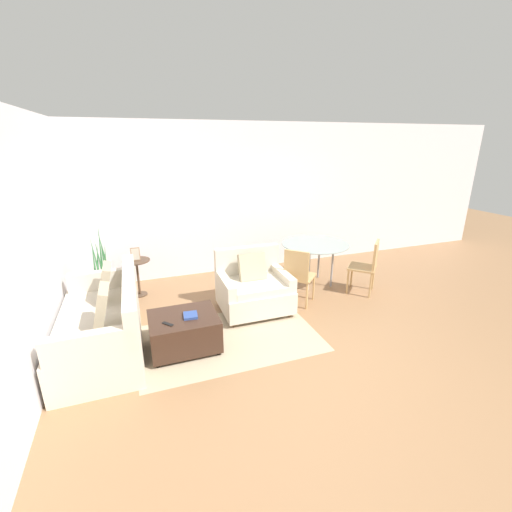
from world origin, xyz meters
name	(u,v)px	position (x,y,z in m)	size (l,w,h in m)	color
ground_plane	(318,361)	(0.00, 0.00, 0.00)	(20.00, 20.00, 0.00)	#936B47
wall_back	(235,199)	(0.00, 3.23, 1.38)	(12.00, 0.06, 2.75)	white
wall_left	(39,236)	(-2.87, 1.50, 1.38)	(0.06, 12.00, 2.75)	white
area_rug	(229,338)	(-0.84, 0.81, 0.00)	(2.26, 1.41, 0.01)	tan
couch	(104,326)	(-2.30, 1.10, 0.32)	(0.91, 1.81, 0.94)	beige
armchair	(254,288)	(-0.27, 1.47, 0.34)	(1.01, 0.85, 0.89)	beige
ottoman	(184,331)	(-1.40, 0.80, 0.23)	(0.81, 0.66, 0.43)	#382319
book_stack	(190,315)	(-1.32, 0.77, 0.44)	(0.18, 0.19, 0.03)	#2D478C
tv_remote_primary	(168,324)	(-1.59, 0.67, 0.43)	(0.12, 0.14, 0.01)	black
potted_plant	(104,286)	(-2.38, 2.57, 0.24)	(0.43, 0.43, 1.20)	#333338
side_table	(137,271)	(-1.87, 2.57, 0.43)	(0.43, 0.43, 0.61)	#4C3828
picture_frame	(135,254)	(-1.87, 2.57, 0.71)	(0.14, 0.07, 0.20)	#8C6647
dining_table	(315,248)	(1.05, 2.02, 0.66)	(1.15, 1.15, 0.74)	#8C9E99
dining_chair_near_left	(298,273)	(0.42, 1.39, 0.52)	(0.59, 0.59, 0.90)	tan
dining_chair_near_right	(368,263)	(1.69, 1.39, 0.52)	(0.59, 0.59, 0.90)	tan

